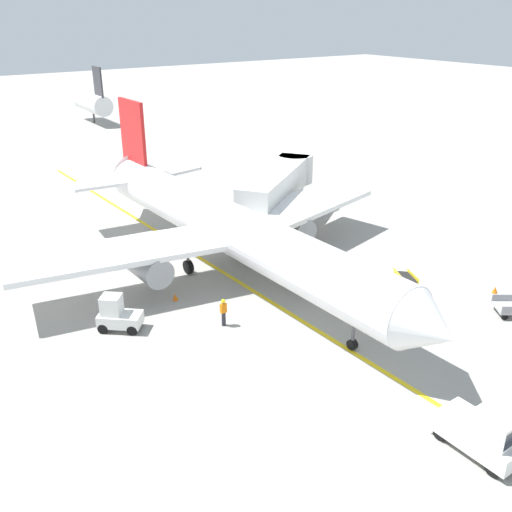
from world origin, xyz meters
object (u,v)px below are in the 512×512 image
object	(u,v)px
belt_loader_forward_hold	(403,285)
baggage_tug_near_wing	(117,315)
airliner	(226,226)
jet_bridge	(281,182)
belt_loader_aft_hold	(310,268)
safety_cone_nose_right	(259,232)
safety_cone_wingtip_left	(175,297)
pushback_tug	(485,432)
ground_crew_marshaller	(223,311)
safety_cone_nose_left	(495,290)

from	to	relation	value
belt_loader_forward_hold	baggage_tug_near_wing	bearing A→B (deg)	158.92
airliner	jet_bridge	xyz separation A→B (m)	(9.13, 6.07, 0.12)
jet_bridge	belt_loader_aft_hold	world-z (taller)	jet_bridge
safety_cone_nose_right	airliner	bearing A→B (deg)	-142.11
safety_cone_wingtip_left	airliner	bearing A→B (deg)	18.81
pushback_tug	safety_cone_nose_right	world-z (taller)	pushback_tug
pushback_tug	baggage_tug_near_wing	distance (m)	19.77
airliner	safety_cone_nose_right	world-z (taller)	airliner
baggage_tug_near_wing	ground_crew_marshaller	xyz separation A→B (m)	(5.17, -3.06, -0.02)
airliner	safety_cone_nose_right	bearing A→B (deg)	37.89
airliner	pushback_tug	xyz separation A→B (m)	(-0.51, -20.76, -2.42)
ground_crew_marshaller	safety_cone_wingtip_left	distance (m)	4.51
belt_loader_aft_hold	ground_crew_marshaller	size ratio (longest dim) A/B	2.84
belt_loader_forward_hold	safety_cone_nose_left	xyz separation A→B (m)	(5.20, -3.12, -0.56)
safety_cone_nose_left	safety_cone_nose_right	size ratio (longest dim) A/B	1.00
pushback_tug	safety_cone_nose_left	distance (m)	15.52
baggage_tug_near_wing	safety_cone_wingtip_left	distance (m)	4.54
safety_cone_wingtip_left	baggage_tug_near_wing	bearing A→B (deg)	-162.97
ground_crew_marshaller	safety_cone_wingtip_left	world-z (taller)	ground_crew_marshaller
airliner	ground_crew_marshaller	size ratio (longest dim) A/B	20.76
baggage_tug_near_wing	belt_loader_aft_hold	xyz separation A→B (m)	(13.17, -1.13, -0.15)
safety_cone_wingtip_left	ground_crew_marshaller	bearing A→B (deg)	-78.60
safety_cone_nose_right	safety_cone_wingtip_left	xyz separation A→B (m)	(-10.79, -6.29, 0.00)
baggage_tug_near_wing	safety_cone_nose_right	world-z (taller)	baggage_tug_near_wing
safety_cone_nose_left	safety_cone_nose_right	xyz separation A→B (m)	(-6.60, 17.07, 0.00)
safety_cone_wingtip_left	belt_loader_aft_hold	bearing A→B (deg)	-15.40
pushback_tug	safety_cone_wingtip_left	world-z (taller)	pushback_tug
airliner	baggage_tug_near_wing	xyz separation A→B (m)	(-9.11, -2.96, -2.49)
jet_bridge	belt_loader_forward_hold	size ratio (longest dim) A/B	2.63
ground_crew_marshaller	jet_bridge	bearing A→B (deg)	42.74
ground_crew_marshaller	belt_loader_forward_hold	bearing A→B (deg)	-16.22
airliner	belt_loader_forward_hold	size ratio (longest dim) A/B	7.84
safety_cone_nose_right	belt_loader_forward_hold	bearing A→B (deg)	-84.30
pushback_tug	safety_cone_nose_left	xyz separation A→B (m)	(13.07, 8.33, -0.77)
baggage_tug_near_wing	belt_loader_aft_hold	size ratio (longest dim) A/B	0.55
jet_bridge	baggage_tug_near_wing	bearing A→B (deg)	-153.68
jet_bridge	pushback_tug	bearing A→B (deg)	-109.76
airliner	baggage_tug_near_wing	bearing A→B (deg)	-162.02
belt_loader_forward_hold	safety_cone_nose_right	bearing A→B (deg)	95.70
belt_loader_forward_hold	ground_crew_marshaller	distance (m)	11.77
safety_cone_wingtip_left	belt_loader_forward_hold	bearing A→B (deg)	-32.16
pushback_tug	belt_loader_aft_hold	world-z (taller)	belt_loader_aft_hold
belt_loader_aft_hold	ground_crew_marshaller	distance (m)	8.23
baggage_tug_near_wing	ground_crew_marshaller	distance (m)	6.00
pushback_tug	baggage_tug_near_wing	bearing A→B (deg)	115.79
jet_bridge	pushback_tug	size ratio (longest dim) A/B	3.26
safety_cone_nose_left	safety_cone_wingtip_left	xyz separation A→B (m)	(-17.39, 10.78, 0.00)
jet_bridge	baggage_tug_near_wing	distance (m)	20.52
jet_bridge	ground_crew_marshaller	world-z (taller)	jet_bridge
safety_cone_nose_right	safety_cone_wingtip_left	distance (m)	12.49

